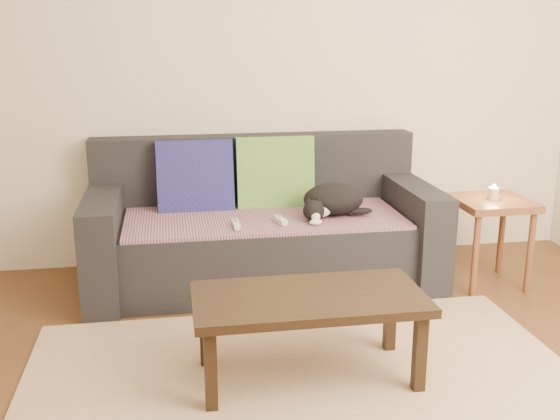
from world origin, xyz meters
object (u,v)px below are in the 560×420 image
(side_table, at_px, (492,214))
(coffee_table, at_px, (309,305))
(cat, at_px, (332,201))
(wii_remote_b, at_px, (281,220))
(sofa, at_px, (262,232))
(wii_remote_a, at_px, (236,224))

(side_table, distance_m, coffee_table, 1.64)
(cat, xyz_separation_m, wii_remote_b, (-0.33, -0.11, -0.08))
(cat, bearing_deg, sofa, 153.80)
(coffee_table, bearing_deg, sofa, 91.17)
(sofa, height_order, wii_remote_a, sofa)
(sofa, relative_size, wii_remote_a, 14.00)
(cat, relative_size, coffee_table, 0.44)
(sofa, xyz_separation_m, wii_remote_b, (0.07, -0.26, 0.15))
(sofa, bearing_deg, cat, -20.07)
(cat, height_order, side_table, cat)
(wii_remote_b, distance_m, side_table, 1.29)
(sofa, distance_m, wii_remote_b, 0.30)
(side_table, bearing_deg, wii_remote_a, 179.16)
(sofa, height_order, coffee_table, sofa)
(wii_remote_b, height_order, side_table, side_table)
(wii_remote_a, bearing_deg, wii_remote_b, -83.12)
(cat, height_order, coffee_table, cat)
(cat, bearing_deg, coffee_table, -115.00)
(cat, bearing_deg, wii_remote_b, -168.16)
(sofa, height_order, cat, sofa)
(cat, height_order, wii_remote_b, cat)
(cat, bearing_deg, wii_remote_a, -172.57)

